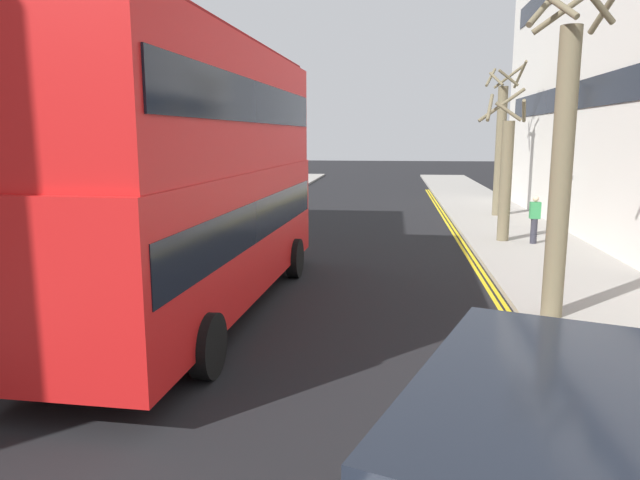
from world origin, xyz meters
The scene contains 9 objects.
sidewalk_right centered at (6.50, 16.00, 0.07)m, with size 4.00×80.00×0.14m, color #9E9991.
sidewalk_left centered at (-6.50, 16.00, 0.07)m, with size 4.00×80.00×0.14m, color #9E9991.
kerb_line_outer centered at (4.40, 14.00, 0.00)m, with size 0.10×56.00×0.01m, color yellow.
kerb_line_inner centered at (4.24, 14.00, 0.00)m, with size 0.10×56.00×0.01m, color yellow.
double_decker_bus_away centered at (-2.09, 12.01, 3.03)m, with size 3.11×10.89×5.64m.
pedestrian_far centered at (6.64, 20.46, 0.99)m, with size 0.34×0.22×1.62m.
street_tree_near centered at (6.67, 27.71, 3.30)m, with size 1.80×1.62×6.80m.
street_tree_mid centered at (5.10, 12.12, 3.28)m, with size 1.85×1.79×6.77m.
street_tree_far centered at (5.70, 20.97, 2.45)m, with size 1.63×1.58×5.25m.
Camera 1 is at (1.81, 0.22, 3.74)m, focal length 32.84 mm.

